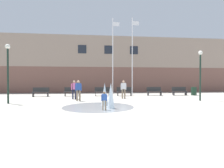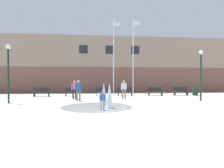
# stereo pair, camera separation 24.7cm
# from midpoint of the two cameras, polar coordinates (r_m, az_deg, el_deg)

# --- Properties ---
(ground_plane) EXTENTS (100.00, 100.00, 0.00)m
(ground_plane) POSITION_cam_midpoint_polar(r_m,az_deg,el_deg) (7.53, 9.18, -10.76)
(ground_plane) COLOR #9E998E
(library_building) EXTENTS (36.00, 6.05, 7.68)m
(library_building) POSITION_cam_midpoint_polar(r_m,az_deg,el_deg) (26.66, -2.01, 5.87)
(library_building) COLOR brown
(library_building) RESTS_ON ground
(splash_fountain) EXTENTS (4.23, 4.23, 1.44)m
(splash_fountain) POSITION_cam_midpoint_polar(r_m,az_deg,el_deg) (10.48, -2.78, -4.31)
(splash_fountain) COLOR gray
(splash_fountain) RESTS_ON ground
(park_bench_far_left) EXTENTS (1.60, 0.44, 0.91)m
(park_bench_far_left) POSITION_cam_midpoint_polar(r_m,az_deg,el_deg) (18.79, -22.60, -2.36)
(park_bench_far_left) COLOR #28282D
(park_bench_far_left) RESTS_ON ground
(park_bench_left_of_flagpoles) EXTENTS (1.60, 0.44, 0.91)m
(park_bench_left_of_flagpoles) POSITION_cam_midpoint_polar(r_m,az_deg,el_deg) (18.42, -13.24, -2.38)
(park_bench_left_of_flagpoles) COLOR #28282D
(park_bench_left_of_flagpoles) RESTS_ON ground
(park_bench_center) EXTENTS (1.60, 0.44, 0.91)m
(park_bench_center) POSITION_cam_midpoint_polar(r_m,az_deg,el_deg) (18.25, -3.55, -2.39)
(park_bench_center) COLOR #28282D
(park_bench_center) RESTS_ON ground
(park_bench_under_right_flagpole) EXTENTS (1.60, 0.44, 0.91)m
(park_bench_under_right_flagpole) POSITION_cam_midpoint_polar(r_m,az_deg,el_deg) (18.30, 3.65, -2.38)
(park_bench_under_right_flagpole) COLOR #28282D
(park_bench_under_right_flagpole) RESTS_ON ground
(park_bench_near_trashcan) EXTENTS (1.60, 0.44, 0.91)m
(park_bench_near_trashcan) POSITION_cam_midpoint_polar(r_m,az_deg,el_deg) (19.28, 13.26, -2.24)
(park_bench_near_trashcan) COLOR #28282D
(park_bench_near_trashcan) RESTS_ON ground
(park_bench_far_right) EXTENTS (1.60, 0.44, 0.91)m
(park_bench_far_right) POSITION_cam_midpoint_polar(r_m,az_deg,el_deg) (20.28, 20.82, -2.12)
(park_bench_far_right) COLOR #28282D
(park_bench_far_right) RESTS_ON ground
(adult_in_red) EXTENTS (0.50, 0.35, 1.59)m
(adult_in_red) POSITION_cam_midpoint_polar(r_m,az_deg,el_deg) (15.14, -12.73, -1.36)
(adult_in_red) COLOR #1E233D
(adult_in_red) RESTS_ON ground
(child_with_pink_shirt) EXTENTS (0.31, 0.15, 0.99)m
(child_with_pink_shirt) POSITION_cam_midpoint_polar(r_m,az_deg,el_deg) (9.19, -3.33, -4.99)
(child_with_pink_shirt) COLOR #89755B
(child_with_pink_shirt) RESTS_ON ground
(adult_watching) EXTENTS (0.50, 0.32, 1.59)m
(adult_watching) POSITION_cam_midpoint_polar(r_m,az_deg,el_deg) (13.74, -11.43, -1.58)
(adult_watching) COLOR #89755B
(adult_watching) RESTS_ON ground
(teen_by_trashcan) EXTENTS (0.50, 0.37, 1.59)m
(teen_by_trashcan) POSITION_cam_midpoint_polar(r_m,az_deg,el_deg) (15.27, 3.33, -1.32)
(teen_by_trashcan) COLOR #89755B
(teen_by_trashcan) RESTS_ON ground
(flagpole_left) EXTENTS (0.80, 0.10, 8.49)m
(flagpole_left) POSITION_cam_midpoint_polar(r_m,az_deg,el_deg) (19.61, -0.03, 9.60)
(flagpole_left) COLOR silver
(flagpole_left) RESTS_ON ground
(flagpole_right) EXTENTS (0.80, 0.10, 8.66)m
(flagpole_right) POSITION_cam_midpoint_polar(r_m,az_deg,el_deg) (19.98, 6.35, 9.69)
(flagpole_right) COLOR silver
(flagpole_right) RESTS_ON ground
(lamp_post_left_lane) EXTENTS (0.32, 0.32, 4.05)m
(lamp_post_left_lane) POSITION_cam_midpoint_polar(r_m,az_deg,el_deg) (13.96, -31.31, 5.33)
(lamp_post_left_lane) COLOR #192D23
(lamp_post_left_lane) RESTS_ON ground
(lamp_post_right_lane) EXTENTS (0.32, 0.32, 3.91)m
(lamp_post_right_lane) POSITION_cam_midpoint_polar(r_m,az_deg,el_deg) (15.26, 26.46, 4.67)
(lamp_post_right_lane) COLOR #192D23
(lamp_post_right_lane) RESTS_ON ground
(trash_can) EXTENTS (0.56, 0.56, 0.90)m
(trash_can) POSITION_cam_midpoint_polar(r_m,az_deg,el_deg) (20.89, 24.85, -2.14)
(trash_can) COLOR #193323
(trash_can) RESTS_ON ground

